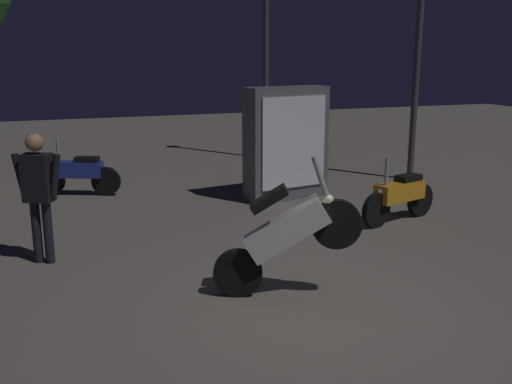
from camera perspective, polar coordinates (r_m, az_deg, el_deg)
name	(u,v)px	position (r m, az deg, el deg)	size (l,w,h in m)	color
ground_plane	(314,305)	(6.55, 5.76, -10.97)	(40.00, 40.00, 0.00)	#605951
motorcycle_white_foreground	(286,234)	(6.47, 3.01, -4.16)	(1.58, 0.69, 1.63)	black
motorcycle_orange_parked_left	(400,195)	(9.73, 13.96, -0.34)	(1.62, 0.58, 1.11)	black
motorcycle_blue_parked_right	(78,173)	(11.73, -17.14, 1.80)	(1.57, 0.75, 1.11)	black
person_bystander_far	(38,187)	(7.96, -20.64, 0.50)	(0.63, 0.39, 1.72)	black
streetlamp_near	(266,31)	(15.05, 1.00, 15.61)	(0.36, 0.36, 5.12)	#38383D
streetlamp_far	(420,22)	(12.88, 15.82, 15.84)	(0.36, 0.36, 5.28)	#38383D
kiosk_billboard	(286,143)	(10.91, 3.01, 4.81)	(1.66, 0.77, 2.10)	#595960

